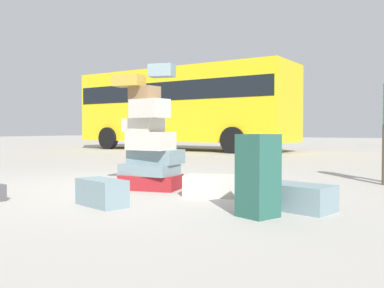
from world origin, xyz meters
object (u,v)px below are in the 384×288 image
suitcase_cream_foreground_far (214,186)px  suitcase_slate_upright_blue (102,192)px  suitcase_slate_foreground_near (298,197)px  parked_bus (183,104)px  suitcase_teal_left_side (258,176)px  suitcase_tower (150,144)px

suitcase_cream_foreground_far → suitcase_slate_upright_blue: suitcase_slate_upright_blue is taller
suitcase_slate_foreground_near → suitcase_cream_foreground_far: bearing=175.1°
parked_bus → suitcase_teal_left_side: bearing=-52.4°
suitcase_teal_left_side → parked_bus: 13.21m
suitcase_cream_foreground_far → parked_bus: bearing=107.8°
suitcase_tower → parked_bus: 11.35m
parked_bus → suitcase_slate_foreground_near: bearing=-50.3°
suitcase_tower → parked_bus: parked_bus is taller
suitcase_tower → suitcase_slate_foreground_near: (2.14, -0.54, -0.49)m
suitcase_slate_upright_blue → suitcase_teal_left_side: 1.67m
suitcase_cream_foreground_far → suitcase_slate_foreground_near: 1.20m
suitcase_tower → suitcase_cream_foreground_far: 1.14m
suitcase_tower → suitcase_slate_foreground_near: 2.26m
suitcase_tower → suitcase_teal_left_side: suitcase_tower is taller
suitcase_tower → suitcase_teal_left_side: (1.90, -1.04, -0.23)m
suitcase_cream_foreground_far → suitcase_teal_left_side: 1.29m
suitcase_cream_foreground_far → suitcase_slate_upright_blue: bearing=-136.8°
suitcase_teal_left_side → parked_bus: size_ratio=0.08×
suitcase_teal_left_side → parked_bus: bearing=145.1°
suitcase_tower → suitcase_slate_upright_blue: (0.26, -1.29, -0.48)m
suitcase_tower → suitcase_cream_foreground_far: suitcase_tower is taller
suitcase_teal_left_side → suitcase_cream_foreground_far: bearing=156.5°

